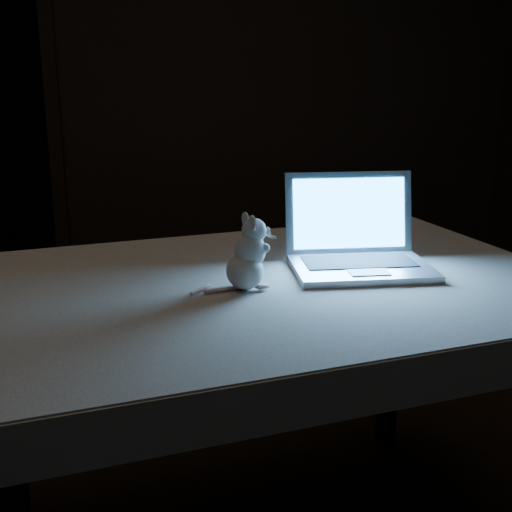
{
  "coord_description": "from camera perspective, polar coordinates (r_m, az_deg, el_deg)",
  "views": [
    {
      "loc": [
        -0.07,
        -1.79,
        1.38
      ],
      "look_at": [
        0.2,
        -0.1,
        0.9
      ],
      "focal_mm": 48.0,
      "sensor_mm": 36.0,
      "label": 1
    }
  ],
  "objects": [
    {
      "name": "back_wall",
      "position": [
        4.29,
        -8.37,
        14.34
      ],
      "size": [
        4.5,
        0.04,
        2.6
      ],
      "primitive_type": "cube",
      "color": "black",
      "rests_on": "ground"
    },
    {
      "name": "table",
      "position": [
        1.97,
        0.2,
        -13.84
      ],
      "size": [
        1.7,
        1.27,
        0.82
      ],
      "primitive_type": null,
      "rotation": [
        0.0,
        0.0,
        0.2
      ],
      "color": "black",
      "rests_on": "floor"
    },
    {
      "name": "tablecloth",
      "position": [
        1.81,
        -0.48,
        -3.9
      ],
      "size": [
        1.8,
        1.33,
        0.11
      ],
      "primitive_type": null,
      "rotation": [
        0.0,
        0.0,
        0.15
      ],
      "color": "beige",
      "rests_on": "table"
    },
    {
      "name": "laptop",
      "position": [
        1.87,
        8.93,
        2.43
      ],
      "size": [
        0.39,
        0.34,
        0.25
      ],
      "primitive_type": null,
      "rotation": [
        0.0,
        0.0,
        -0.04
      ],
      "color": "#B9B8BD",
      "rests_on": "tablecloth"
    },
    {
      "name": "plush_mouse",
      "position": [
        1.72,
        -0.94,
        0.3
      ],
      "size": [
        0.15,
        0.15,
        0.19
      ],
      "primitive_type": null,
      "rotation": [
        0.0,
        0.0,
        -0.07
      ],
      "color": "silver",
      "rests_on": "tablecloth"
    }
  ]
}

